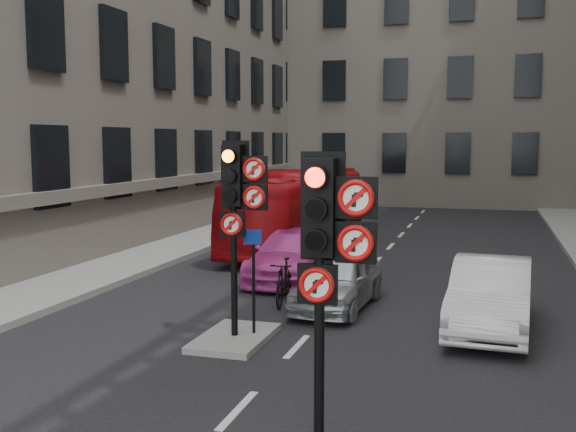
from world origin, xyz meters
The scene contains 12 objects.
pavement_left centered at (-7.20, 12.00, 0.08)m, with size 3.00×50.00×0.16m, color gray.
centre_island centered at (-1.20, 5.00, 0.06)m, with size 1.20×2.00×0.12m, color gray.
building_far centered at (0.00, 38.00, 10.00)m, with size 30.00×14.00×20.00m, color #6A6259.
signal_near centered at (1.49, 0.99, 2.58)m, with size 0.91×0.40×3.58m.
signal_far centered at (-1.11, 4.99, 2.70)m, with size 0.91×0.40×3.58m.
car_silver centered at (0.09, 8.00, 0.61)m, with size 1.44×3.58×1.22m, color #A4A8AC.
car_white centered at (3.33, 7.16, 0.69)m, with size 1.46×4.19×1.38m, color silver.
car_pink centered at (-1.76, 10.75, 0.65)m, with size 1.81×4.45×1.29m, color #C83A99.
bus_red centered at (-2.98, 15.83, 1.35)m, with size 2.27×9.71×2.70m, color #9A0B10.
motorcycle centered at (-1.15, 7.97, 0.51)m, with size 0.48×1.70×1.02m, color black.
motorcyclist centered at (-0.08, 7.37, 0.77)m, with size 0.56×0.37×1.53m, color black.
info_sign centered at (-0.90, 5.20, 1.38)m, with size 0.33×0.14×1.95m.
Camera 1 is at (3.21, -6.33, 3.70)m, focal length 42.00 mm.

